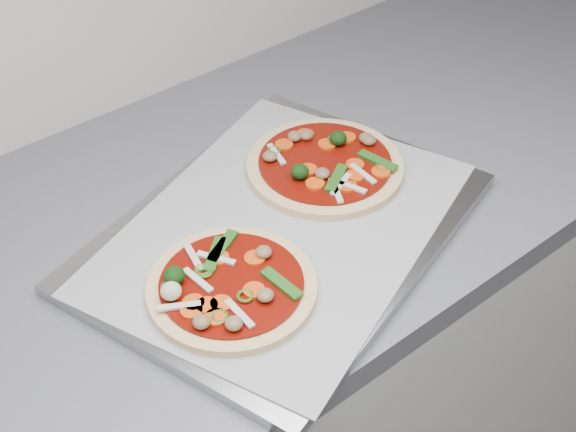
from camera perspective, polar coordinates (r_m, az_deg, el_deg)
base_cabinet at (r=1.65m, az=11.50°, el=-4.40°), size 3.60×0.60×0.86m
countertop at (r=1.37m, az=14.00°, el=8.89°), size 3.60×0.60×0.04m
baking_tray at (r=1.01m, az=-0.41°, el=-1.08°), size 0.58×0.49×0.02m
parchment at (r=1.00m, az=-0.41°, el=-0.70°), size 0.56×0.49×0.00m
pizza_left at (r=0.92m, az=-4.29°, el=-5.02°), size 0.26×0.26×0.03m
pizza_right at (r=1.08m, az=2.67°, el=3.69°), size 0.30×0.30×0.04m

